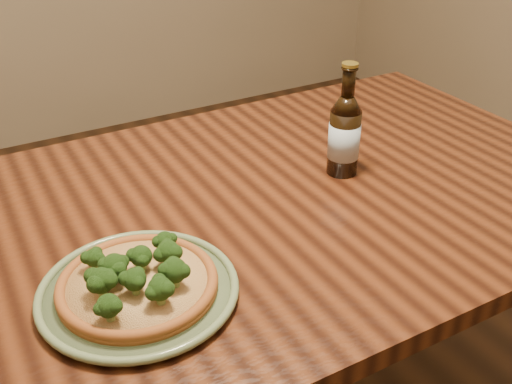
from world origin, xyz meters
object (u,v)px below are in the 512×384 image
beer_bottle (344,134)px  pizza (138,282)px  table (238,242)px  plate (138,290)px

beer_bottle → pizza: bearing=-160.5°
table → beer_bottle: bearing=1.4°
table → plate: 0.33m
pizza → beer_bottle: (0.52, 0.18, 0.06)m
plate → beer_bottle: (0.52, 0.17, 0.08)m
plate → beer_bottle: bearing=18.4°
table → beer_bottle: size_ratio=6.55×
pizza → beer_bottle: size_ratio=1.04×
pizza → beer_bottle: bearing=18.6°
plate → table: bearing=32.5°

